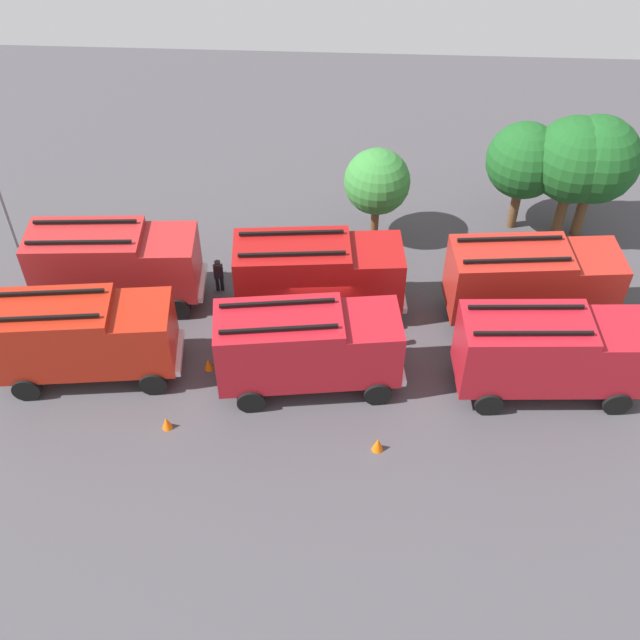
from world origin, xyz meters
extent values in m
plane|color=#423F44|center=(0.00, 0.00, 0.00)|extent=(54.70, 54.70, 0.00)
cube|color=#A61F10|center=(-6.72, -1.82, 2.10)|extent=(2.47, 2.73, 2.60)
cube|color=#8C9EAD|center=(-5.68, -1.70, 2.41)|extent=(0.32, 2.12, 1.46)
cube|color=#A61F10|center=(-10.20, -2.22, 2.25)|extent=(5.05, 3.03, 2.90)
cube|color=black|center=(-10.28, -1.53, 3.82)|extent=(4.31, 0.61, 0.12)
cube|color=black|center=(-10.12, -2.90, 3.82)|extent=(4.31, 0.61, 0.12)
cube|color=silver|center=(-5.53, -1.69, 0.95)|extent=(0.47, 2.38, 0.28)
cylinder|color=black|center=(-6.66, -0.61, 0.55)|extent=(1.13, 0.47, 1.10)
cylinder|color=black|center=(-6.39, -2.99, 0.55)|extent=(1.13, 0.47, 1.10)
cylinder|color=black|center=(-11.53, -1.16, 0.55)|extent=(1.13, 0.47, 1.10)
cylinder|color=black|center=(-11.26, -3.54, 0.55)|extent=(1.13, 0.47, 1.10)
cube|color=#AB1621|center=(2.04, -1.89, 2.10)|extent=(2.50, 2.76, 2.60)
cube|color=#8C9EAD|center=(3.09, -1.75, 2.41)|extent=(0.35, 2.12, 1.46)
cube|color=#AB1621|center=(-1.43, -2.34, 2.25)|extent=(5.08, 3.10, 2.90)
cube|color=black|center=(-1.52, -1.66, 3.82)|extent=(4.30, 0.68, 0.12)
cube|color=black|center=(-1.34, -3.02, 3.82)|extent=(4.30, 0.68, 0.12)
cube|color=silver|center=(3.23, -1.73, 0.95)|extent=(0.50, 2.38, 0.28)
cylinder|color=black|center=(2.09, -0.67, 0.55)|extent=(1.14, 0.49, 1.10)
cylinder|color=black|center=(2.40, -3.05, 0.55)|extent=(1.14, 0.49, 1.10)
cylinder|color=black|center=(-2.77, -1.31, 0.55)|extent=(1.14, 0.49, 1.10)
cylinder|color=black|center=(-2.46, -3.69, 0.55)|extent=(1.14, 0.49, 1.10)
cube|color=#AB1722|center=(11.27, -1.89, 2.10)|extent=(2.34, 2.62, 2.60)
cube|color=#AB1722|center=(7.77, -2.09, 2.25)|extent=(4.93, 2.77, 2.90)
cube|color=black|center=(7.73, -1.40, 3.82)|extent=(4.32, 0.36, 0.12)
cube|color=black|center=(7.81, -2.77, 3.82)|extent=(4.32, 0.36, 0.12)
cube|color=silver|center=(12.46, -1.82, 0.95)|extent=(0.33, 2.38, 0.28)
cylinder|color=black|center=(11.40, -0.68, 0.55)|extent=(1.12, 0.41, 1.10)
cylinder|color=black|center=(11.53, -3.08, 0.55)|extent=(1.12, 0.41, 1.10)
cylinder|color=black|center=(6.51, -0.95, 0.55)|extent=(1.12, 0.41, 1.10)
cylinder|color=black|center=(6.64, -3.35, 0.55)|extent=(1.12, 0.41, 1.10)
cube|color=#A82223|center=(-6.48, 2.48, 2.10)|extent=(2.37, 2.65, 2.60)
cube|color=#8C9EAD|center=(-5.44, 2.55, 2.41)|extent=(0.23, 2.13, 1.46)
cube|color=#A82223|center=(-9.98, 2.23, 2.25)|extent=(4.96, 2.83, 2.90)
cube|color=black|center=(-10.02, 2.92, 3.82)|extent=(4.32, 0.42, 0.12)
cube|color=black|center=(-9.93, 1.55, 3.82)|extent=(4.32, 0.42, 0.12)
cube|color=silver|center=(-5.29, 2.56, 0.95)|extent=(0.37, 2.38, 0.28)
cylinder|color=black|center=(-6.37, 3.69, 0.55)|extent=(1.12, 0.43, 1.10)
cylinder|color=black|center=(-6.20, 1.29, 0.55)|extent=(1.12, 0.43, 1.10)
cylinder|color=black|center=(-11.26, 3.34, 0.55)|extent=(1.12, 0.43, 1.10)
cylinder|color=black|center=(-11.09, 0.95, 0.55)|extent=(1.12, 0.43, 1.10)
cube|color=maroon|center=(2.23, 2.25, 2.10)|extent=(2.42, 2.69, 2.60)
cube|color=#8C9EAD|center=(3.28, 2.34, 2.41)|extent=(0.28, 2.12, 1.46)
cube|color=maroon|center=(-1.25, 1.93, 2.25)|extent=(5.01, 2.93, 2.90)
cube|color=black|center=(-1.32, 2.61, 3.82)|extent=(4.31, 0.52, 0.12)
cube|color=black|center=(-1.19, 1.24, 3.82)|extent=(4.31, 0.52, 0.12)
cube|color=silver|center=(3.43, 2.36, 0.95)|extent=(0.42, 2.38, 0.28)
cylinder|color=black|center=(2.32, 3.46, 0.55)|extent=(1.13, 0.45, 1.10)
cylinder|color=black|center=(2.54, 1.07, 0.55)|extent=(1.13, 0.45, 1.10)
cylinder|color=black|center=(-2.56, 3.01, 0.55)|extent=(1.13, 0.45, 1.10)
cylinder|color=black|center=(-2.34, 0.62, 0.55)|extent=(1.13, 0.45, 1.10)
cube|color=#AC231B|center=(11.18, 2.32, 2.10)|extent=(2.43, 2.70, 2.60)
cube|color=#8C9EAD|center=(12.22, 2.42, 2.41)|extent=(0.28, 2.12, 1.46)
cube|color=#AC231B|center=(7.69, 1.99, 2.25)|extent=(5.01, 2.94, 2.90)
cube|color=black|center=(7.63, 2.68, 3.82)|extent=(4.31, 0.53, 0.12)
cube|color=black|center=(7.76, 1.31, 3.82)|extent=(4.31, 0.53, 0.12)
cube|color=silver|center=(12.37, 2.43, 0.95)|extent=(0.42, 2.38, 0.28)
cylinder|color=black|center=(11.26, 3.53, 0.55)|extent=(1.13, 0.45, 1.10)
cylinder|color=black|center=(11.49, 1.14, 0.55)|extent=(1.13, 0.45, 1.10)
cylinder|color=black|center=(6.39, 3.07, 0.55)|extent=(1.13, 0.45, 1.10)
cylinder|color=black|center=(6.61, 0.68, 0.55)|extent=(1.13, 0.45, 1.10)
cylinder|color=black|center=(2.33, -0.08, 0.41)|extent=(0.16, 0.16, 0.82)
cylinder|color=black|center=(2.54, -0.06, 0.41)|extent=(0.16, 0.16, 0.82)
cube|color=black|center=(2.44, -0.07, 1.18)|extent=(0.45, 0.29, 0.71)
sphere|color=brown|center=(2.44, -0.07, 1.65)|extent=(0.23, 0.23, 0.23)
cylinder|color=black|center=(2.44, -0.07, 1.74)|extent=(0.29, 0.29, 0.07)
cylinder|color=black|center=(-4.57, 3.19, 0.38)|extent=(0.16, 0.16, 0.76)
cylinder|color=black|center=(-4.78, 3.15, 0.38)|extent=(0.16, 0.16, 0.76)
cube|color=black|center=(-4.68, 3.17, 1.10)|extent=(0.46, 0.31, 0.66)
sphere|color=brown|center=(-4.68, 3.17, 1.54)|extent=(0.22, 0.22, 0.22)
cylinder|color=black|center=(-4.68, 3.17, 1.62)|extent=(0.27, 0.27, 0.06)
cylinder|color=brown|center=(2.25, 7.39, 0.96)|extent=(0.38, 0.38, 1.92)
sphere|color=#337A33|center=(2.25, 7.39, 3.22)|extent=(3.07, 3.07, 3.07)
cylinder|color=brown|center=(9.05, 8.67, 1.12)|extent=(0.45, 0.45, 2.23)
sphere|color=#19511E|center=(9.05, 8.67, 3.75)|extent=(3.58, 3.58, 3.58)
cylinder|color=brown|center=(11.18, 8.17, 1.24)|extent=(0.50, 0.50, 2.49)
sphere|color=#19511E|center=(11.18, 8.17, 4.18)|extent=(3.98, 3.98, 3.98)
cylinder|color=brown|center=(12.11, 8.17, 1.26)|extent=(0.50, 0.50, 2.52)
sphere|color=#19511E|center=(12.11, 8.17, 4.23)|extent=(4.03, 4.03, 4.03)
cone|color=#F2600C|center=(2.40, -5.33, 0.31)|extent=(0.43, 0.43, 0.62)
cone|color=#F2600C|center=(-4.46, -1.63, 0.28)|extent=(0.39, 0.39, 0.56)
cone|color=#F2600C|center=(-5.56, -4.72, 0.28)|extent=(0.40, 0.40, 0.57)
camera|label=1|loc=(1.16, -22.73, 23.52)|focal=43.62mm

